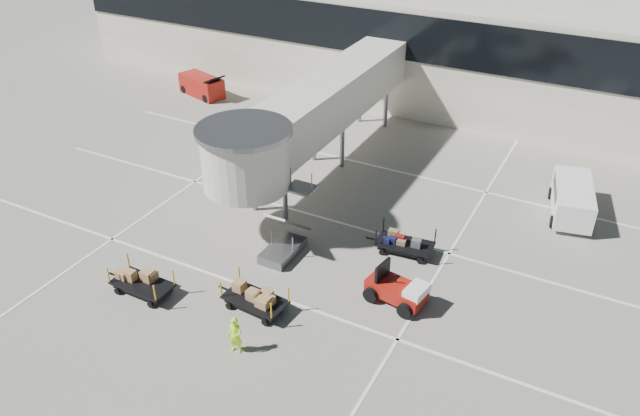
# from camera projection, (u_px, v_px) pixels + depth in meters

# --- Properties ---
(ground) EXTENTS (140.00, 140.00, 0.00)m
(ground) POSITION_uv_depth(u_px,v_px,m) (252.00, 323.00, 27.08)
(ground) COLOR #9C988B
(ground) RESTS_ON ground
(lane_markings) EXTENTS (40.00, 30.00, 0.02)m
(lane_markings) POSITION_uv_depth(u_px,v_px,m) (334.00, 217.00, 34.38)
(lane_markings) COLOR white
(lane_markings) RESTS_ON ground
(terminal) EXTENTS (64.00, 12.11, 15.20)m
(terminal) POSITION_uv_depth(u_px,v_px,m) (460.00, 46.00, 47.64)
(terminal) COLOR #EEE6CD
(terminal) RESTS_ON ground
(jet_bridge) EXTENTS (5.70, 20.40, 6.03)m
(jet_bridge) POSITION_uv_depth(u_px,v_px,m) (307.00, 116.00, 35.67)
(jet_bridge) COLOR silver
(jet_bridge) RESTS_ON ground
(baggage_tug) EXTENTS (2.90, 2.11, 1.78)m
(baggage_tug) POSITION_uv_depth(u_px,v_px,m) (398.00, 290.00, 27.99)
(baggage_tug) COLOR maroon
(baggage_tug) RESTS_ON ground
(suitcase_cart) EXTENTS (3.53, 1.67, 1.36)m
(suitcase_cart) POSITION_uv_depth(u_px,v_px,m) (406.00, 244.00, 31.33)
(suitcase_cart) COLOR black
(suitcase_cart) RESTS_ON ground
(box_cart_near) EXTENTS (3.58, 1.65, 1.38)m
(box_cart_near) POSITION_uv_depth(u_px,v_px,m) (258.00, 300.00, 27.57)
(box_cart_near) COLOR black
(box_cart_near) RESTS_ON ground
(box_cart_far) EXTENTS (3.51, 1.45, 1.37)m
(box_cart_far) POSITION_uv_depth(u_px,v_px,m) (142.00, 285.00, 28.57)
(box_cart_far) COLOR black
(box_cart_far) RESTS_ON ground
(ground_worker) EXTENTS (0.68, 0.49, 1.73)m
(ground_worker) POSITION_uv_depth(u_px,v_px,m) (235.00, 335.00, 25.18)
(ground_worker) COLOR #ADFF1A
(ground_worker) RESTS_ON ground
(minivan) EXTENTS (2.86, 5.07, 1.81)m
(minivan) POSITION_uv_depth(u_px,v_px,m) (572.00, 197.00, 34.20)
(minivan) COLOR white
(minivan) RESTS_ON ground
(belt_loader) EXTENTS (4.51, 2.74, 2.04)m
(belt_loader) POSITION_uv_depth(u_px,v_px,m) (202.00, 86.00, 49.66)
(belt_loader) COLOR maroon
(belt_loader) RESTS_ON ground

